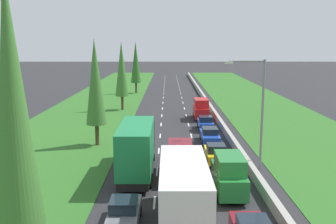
{
  "coord_description": "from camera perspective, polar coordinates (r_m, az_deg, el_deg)",
  "views": [
    {
      "loc": [
        -0.87,
        -2.2,
        10.26
      ],
      "look_at": [
        -0.65,
        51.41,
        0.45
      ],
      "focal_mm": 40.47,
      "sensor_mm": 36.0,
      "label": 1
    }
  ],
  "objects": [
    {
      "name": "grey_hatchback_left_lane",
      "position": [
        22.24,
        -6.81,
        -14.78
      ],
      "size": [
        1.74,
        3.9,
        1.72
      ],
      "color": "slate",
      "rests_on": "ground"
    },
    {
      "name": "blue_hatchback_right_lane",
      "position": [
        45.42,
        5.41,
        -1.66
      ],
      "size": [
        1.74,
        3.9,
        1.72
      ],
      "color": "#1E47B7",
      "rests_on": "ground"
    },
    {
      "name": "grass_verge_right",
      "position": [
        64.85,
        13.34,
        1.0
      ],
      "size": [
        14.0,
        140.0,
        0.04
      ],
      "primitive_type": "cube",
      "color": "#2D6623",
      "rests_on": "ground"
    },
    {
      "name": "lane_markings",
      "position": [
        63.05,
        0.56,
        1.0
      ],
      "size": [
        3.64,
        116.0,
        0.01
      ],
      "color": "white",
      "rests_on": "ground"
    },
    {
      "name": "grass_verge_left",
      "position": [
        64.13,
        -10.82,
        0.99
      ],
      "size": [
        14.0,
        140.0,
        0.04
      ],
      "primitive_type": "cube",
      "color": "#2D6623",
      "rests_on": "ground"
    },
    {
      "name": "poplar_tree_fourth",
      "position": [
        78.11,
        -5.12,
        7.44
      ],
      "size": [
        2.06,
        2.06,
        10.56
      ],
      "color": "#4C3823",
      "rests_on": "ground"
    },
    {
      "name": "poplar_tree_third",
      "position": [
        58.5,
        -7.24,
        6.39
      ],
      "size": [
        2.06,
        2.06,
        10.49
      ],
      "color": "#4C3823",
      "rests_on": "ground"
    },
    {
      "name": "blue_sedan_right_lane",
      "position": [
        39.61,
        6.08,
        -3.49
      ],
      "size": [
        1.82,
        4.5,
        1.64
      ],
      "color": "#1E47B7",
      "rests_on": "ground"
    },
    {
      "name": "median_barrier",
      "position": [
        63.32,
        5.72,
        1.38
      ],
      "size": [
        0.44,
        120.0,
        0.85
      ],
      "primitive_type": "cube",
      "color": "#9E9B93",
      "rests_on": "ground"
    },
    {
      "name": "maroon_van_centre_lane",
      "position": [
        29.38,
        1.61,
        -7.19
      ],
      "size": [
        1.96,
        4.9,
        2.82
      ],
      "color": "maroon",
      "rests_on": "ground"
    },
    {
      "name": "green_box_truck_left_lane",
      "position": [
        29.93,
        -4.88,
        -5.33
      ],
      "size": [
        2.46,
        9.4,
        4.18
      ],
      "color": "black",
      "rests_on": "ground"
    },
    {
      "name": "green_van_right_lane",
      "position": [
        26.54,
        8.95,
        -9.27
      ],
      "size": [
        1.96,
        4.9,
        2.82
      ],
      "color": "#237A33",
      "rests_on": "ground"
    },
    {
      "name": "street_light_mast",
      "position": [
        31.15,
        13.22,
        0.8
      ],
      "size": [
        3.2,
        0.28,
        9.0
      ],
      "color": "gray",
      "rests_on": "ground"
    },
    {
      "name": "white_box_truck_centre_lane",
      "position": [
        21.03,
        2.04,
        -12.23
      ],
      "size": [
        2.46,
        9.4,
        4.18
      ],
      "color": "black",
      "rests_on": "ground"
    },
    {
      "name": "yellow_hatchback_right_lane",
      "position": [
        33.14,
        6.95,
        -6.23
      ],
      "size": [
        1.74,
        3.9,
        1.72
      ],
      "color": "yellow",
      "rests_on": "ground"
    },
    {
      "name": "poplar_tree_second",
      "position": [
        38.2,
        -11.12,
        4.39
      ],
      "size": [
        2.07,
        2.07,
        10.73
      ],
      "color": "#4C3823",
      "rests_on": "ground"
    },
    {
      "name": "poplar_tree_nearest",
      "position": [
        17.47,
        -22.61,
        1.47
      ],
      "size": [
        2.14,
        2.14,
        13.5
      ],
      "color": "#4C3823",
      "rests_on": "ground"
    },
    {
      "name": "red_van_right_lane",
      "position": [
        51.75,
        4.75,
        0.47
      ],
      "size": [
        1.96,
        4.9,
        2.82
      ],
      "color": "red",
      "rests_on": "ground"
    },
    {
      "name": "ground_plane",
      "position": [
        63.05,
        0.56,
        1.0
      ],
      "size": [
        300.0,
        300.0,
        0.0
      ],
      "primitive_type": "plane",
      "color": "#28282B",
      "rests_on": "ground"
    }
  ]
}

